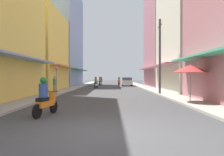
{
  "coord_description": "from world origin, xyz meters",
  "views": [
    {
      "loc": [
        0.26,
        -5.72,
        1.61
      ],
      "look_at": [
        0.36,
        20.39,
        1.41
      ],
      "focal_mm": 32.25,
      "sensor_mm": 36.0,
      "label": 1
    }
  ],
  "objects": [
    {
      "name": "sidewalk_left",
      "position": [
        -5.04,
        23.33,
        0.06
      ],
      "size": [
        1.67,
        62.67,
        0.12
      ],
      "primitive_type": "cube",
      "color": "#ADA89E",
      "rests_on": "ground"
    },
    {
      "name": "motorbike_white",
      "position": [
        -1.91,
        21.5,
        0.7
      ],
      "size": [
        0.58,
        1.8,
        1.58
      ],
      "color": "black",
      "rests_on": "ground"
    },
    {
      "name": "motorbike_orange",
      "position": [
        -2.45,
        2.47,
        0.7
      ],
      "size": [
        0.64,
        1.78,
        1.58
      ],
      "color": "black",
      "rests_on": "ground"
    },
    {
      "name": "motorbike_green",
      "position": [
        -1.83,
        33.52,
        0.7
      ],
      "size": [
        0.55,
        1.81,
        1.58
      ],
      "color": "black",
      "rests_on": "ground"
    },
    {
      "name": "motorbike_red",
      "position": [
        1.3,
        24.04,
        0.7
      ],
      "size": [
        0.55,
        1.81,
        1.58
      ],
      "color": "black",
      "rests_on": "ground"
    },
    {
      "name": "ground_plane",
      "position": [
        0.0,
        23.33,
        0.0
      ],
      "size": [
        120.26,
        120.26,
        0.0
      ],
      "primitive_type": "plane",
      "color": "#424244"
    },
    {
      "name": "building_right_far",
      "position": [
        8.87,
        25.24,
        8.4
      ],
      "size": [
        7.05,
        9.78,
        16.81
      ],
      "color": "#B7727F",
      "rests_on": "ground"
    },
    {
      "name": "parked_car",
      "position": [
        2.8,
        28.67,
        0.74
      ],
      "size": [
        1.86,
        4.14,
        1.45
      ],
      "color": "silver",
      "rests_on": "ground"
    },
    {
      "name": "street_sign_no_entry",
      "position": [
        -4.36,
        10.99,
        1.72
      ],
      "size": [
        0.07,
        0.6,
        2.65
      ],
      "color": "gray",
      "rests_on": "ground"
    },
    {
      "name": "utility_pole",
      "position": [
        4.46,
        11.93,
        3.4
      ],
      "size": [
        0.2,
        1.2,
        6.65
      ],
      "color": "#4C4C4F",
      "rests_on": "ground"
    },
    {
      "name": "motorbike_silver",
      "position": [
        -1.85,
        30.16,
        0.7
      ],
      "size": [
        0.6,
        1.79,
        1.58
      ],
      "color": "black",
      "rests_on": "ground"
    },
    {
      "name": "sidewalk_right",
      "position": [
        5.04,
        23.33,
        0.06
      ],
      "size": [
        1.67,
        62.67,
        0.12
      ],
      "primitive_type": "cube",
      "color": "#ADA89E",
      "rests_on": "ground"
    },
    {
      "name": "building_right_mid",
      "position": [
        8.87,
        15.44,
        6.15
      ],
      "size": [
        7.05,
        9.13,
        12.3
      ],
      "color": "silver",
      "rests_on": "ground"
    },
    {
      "name": "building_left_mid",
      "position": [
        -8.87,
        18.15,
        4.61
      ],
      "size": [
        7.05,
        9.11,
        9.22
      ],
      "color": "#EFD159",
      "rests_on": "ground"
    },
    {
      "name": "vendor_umbrella",
      "position": [
        4.86,
        6.09,
        2.07
      ],
      "size": [
        2.06,
        2.06,
        2.3
      ],
      "color": "#99999E",
      "rests_on": "ground"
    },
    {
      "name": "pedestrian_foreground",
      "position": [
        -5.23,
        13.47,
        0.83
      ],
      "size": [
        0.34,
        0.34,
        1.66
      ],
      "color": "#BF8C3F",
      "rests_on": "ground"
    },
    {
      "name": "building_left_far",
      "position": [
        -8.87,
        30.1,
        8.5
      ],
      "size": [
        7.05,
        13.41,
        17.02
      ],
      "color": "#8CA5CC",
      "rests_on": "ground"
    }
  ]
}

